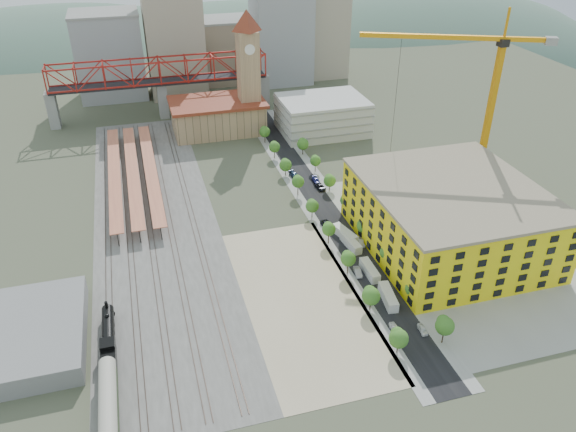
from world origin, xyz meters
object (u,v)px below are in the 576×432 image
object	(u,v)px
construction_building	(449,217)
site_trailer_c	(351,243)
clock_tower	(248,61)
tower_crane	(482,86)
site_trailer_b	(370,270)
car_0	(395,329)
site_trailer_d	(345,234)
locomotive	(108,339)
site_trailer_a	(388,297)
coach	(109,404)

from	to	relation	value
construction_building	site_trailer_c	xyz separation A→B (m)	(-26.00, 6.62, -8.15)
clock_tower	tower_crane	distance (m)	92.78
construction_building	site_trailer_b	world-z (taller)	construction_building
construction_building	car_0	xyz separation A→B (m)	(-29.00, -28.66, -8.69)
site_trailer_d	car_0	bearing A→B (deg)	-109.15
clock_tower	locomotive	size ratio (longest dim) A/B	2.19
tower_crane	clock_tower	bearing A→B (deg)	126.54
car_0	site_trailer_a	bearing A→B (deg)	74.65
clock_tower	tower_crane	size ratio (longest dim) A/B	0.88
site_trailer_b	site_trailer_c	xyz separation A→B (m)	(0.00, 13.44, 0.01)
construction_building	site_trailer_a	bearing A→B (deg)	-144.89
site_trailer_d	tower_crane	bearing A→B (deg)	2.05
locomotive	coach	world-z (taller)	coach
tower_crane	car_0	xyz separation A→B (m)	(-50.05, -54.38, -35.72)
construction_building	site_trailer_a	size ratio (longest dim) A/B	5.27
clock_tower	coach	world-z (taller)	clock_tower
coach	site_trailer_a	xyz separation A→B (m)	(66.00, 16.95, -1.98)
clock_tower	site_trailer_a	bearing A→B (deg)	-86.13
site_trailer_b	site_trailer_d	world-z (taller)	site_trailer_d
clock_tower	car_0	bearing A→B (deg)	-87.77
coach	site_trailer_d	size ratio (longest dim) A/B	2.04
locomotive	car_0	world-z (taller)	locomotive
site_trailer_c	locomotive	bearing A→B (deg)	-167.24
clock_tower	locomotive	bearing A→B (deg)	-116.60
locomotive	site_trailer_d	xyz separation A→B (m)	(66.00, 27.21, -0.89)
site_trailer_a	site_trailer_b	xyz separation A→B (m)	(0.00, 11.46, -0.06)
site_trailer_b	car_0	size ratio (longest dim) A/B	2.17
coach	site_trailer_a	distance (m)	68.17
site_trailer_c	car_0	world-z (taller)	site_trailer_c
clock_tower	site_trailer_b	size ratio (longest dim) A/B	5.69
construction_building	site_trailer_b	size ratio (longest dim) A/B	5.53
site_trailer_b	car_0	xyz separation A→B (m)	(-3.00, -21.84, -0.53)
construction_building	coach	xyz separation A→B (m)	(-92.00, -35.24, -6.11)
coach	site_trailer_a	bearing A→B (deg)	14.41
site_trailer_a	tower_crane	bearing A→B (deg)	51.21
coach	site_trailer_a	world-z (taller)	coach
locomotive	site_trailer_d	bearing A→B (deg)	22.40
clock_tower	site_trailer_b	bearing A→B (deg)	-85.72
construction_building	car_0	bearing A→B (deg)	-135.34
tower_crane	car_0	world-z (taller)	tower_crane
locomotive	site_trailer_d	world-z (taller)	locomotive
construction_building	site_trailer_b	bearing A→B (deg)	-165.29
site_trailer_c	site_trailer_d	size ratio (longest dim) A/B	0.96
car_0	construction_building	bearing A→B (deg)	45.44
clock_tower	site_trailer_c	world-z (taller)	clock_tower
site_trailer_b	tower_crane	bearing A→B (deg)	35.52
locomotive	coach	xyz separation A→B (m)	(-0.00, -19.43, 1.09)
locomotive	tower_crane	size ratio (longest dim) A/B	0.40
coach	site_trailer_d	bearing A→B (deg)	35.25
coach	site_trailer_d	world-z (taller)	coach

